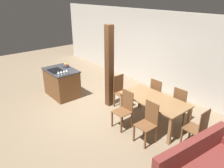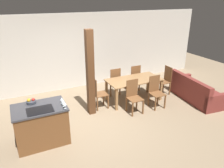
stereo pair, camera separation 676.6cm
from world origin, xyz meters
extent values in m
plane|color=#847056|center=(0.00, 0.00, 0.00)|extent=(16.00, 16.00, 0.00)
cube|color=beige|center=(0.00, 2.67, 1.35)|extent=(11.20, 0.08, 2.70)
cube|color=brown|center=(-1.44, -0.27, 0.44)|extent=(1.14, 0.77, 0.88)
cube|color=#38383D|center=(-1.44, -0.27, 0.90)|extent=(1.18, 0.81, 0.04)
cube|color=black|center=(-1.44, -0.44, 0.93)|extent=(0.56, 0.40, 0.01)
cylinder|color=#383D47|center=(-1.56, 0.00, 0.96)|extent=(0.22, 0.22, 0.05)
sphere|color=red|center=(-1.51, 0.00, 1.00)|extent=(0.07, 0.07, 0.07)
sphere|color=gold|center=(-1.61, 0.00, 1.01)|extent=(0.08, 0.08, 0.08)
cylinder|color=silver|center=(-0.92, -0.60, 0.93)|extent=(0.06, 0.06, 0.00)
cylinder|color=silver|center=(-0.92, -0.60, 0.97)|extent=(0.01, 0.01, 0.08)
cone|color=silver|center=(-0.92, -0.60, 1.04)|extent=(0.08, 0.08, 0.06)
cylinder|color=silver|center=(-0.92, -0.51, 0.93)|extent=(0.06, 0.06, 0.00)
cylinder|color=silver|center=(-0.92, -0.51, 0.97)|extent=(0.01, 0.01, 0.08)
cone|color=silver|center=(-0.92, -0.51, 1.04)|extent=(0.08, 0.08, 0.06)
cylinder|color=silver|center=(-0.92, -0.42, 0.93)|extent=(0.06, 0.06, 0.00)
cylinder|color=silver|center=(-0.92, -0.42, 0.97)|extent=(0.01, 0.01, 0.08)
cone|color=silver|center=(-0.92, -0.42, 1.04)|extent=(0.08, 0.08, 0.06)
cylinder|color=silver|center=(-0.92, -0.33, 0.93)|extent=(0.06, 0.06, 0.00)
cylinder|color=silver|center=(-0.92, -0.33, 0.97)|extent=(0.01, 0.01, 0.08)
cone|color=silver|center=(-0.92, -0.33, 1.04)|extent=(0.08, 0.08, 0.06)
cube|color=olive|center=(1.64, 0.73, 0.72)|extent=(1.76, 0.88, 0.03)
cube|color=olive|center=(0.82, 0.36, 0.35)|extent=(0.07, 0.07, 0.71)
cube|color=olive|center=(2.45, 0.36, 0.35)|extent=(0.07, 0.07, 0.71)
cube|color=olive|center=(0.82, 1.10, 0.35)|extent=(0.07, 0.07, 0.71)
cube|color=olive|center=(2.45, 1.10, 0.35)|extent=(0.07, 0.07, 0.71)
cube|color=brown|center=(1.24, -0.01, 0.45)|extent=(0.40, 0.40, 0.02)
cube|color=brown|center=(1.24, 0.18, 0.72)|extent=(0.38, 0.02, 0.52)
cube|color=brown|center=(1.07, -0.19, 0.22)|extent=(0.04, 0.04, 0.44)
cube|color=brown|center=(1.42, -0.19, 0.22)|extent=(0.04, 0.04, 0.44)
cube|color=brown|center=(1.07, 0.17, 0.22)|extent=(0.04, 0.04, 0.44)
cube|color=brown|center=(1.42, 0.17, 0.22)|extent=(0.04, 0.04, 0.44)
cube|color=brown|center=(2.03, -0.01, 0.45)|extent=(0.40, 0.40, 0.02)
cube|color=brown|center=(2.03, 0.18, 0.72)|extent=(0.38, 0.02, 0.52)
cube|color=brown|center=(1.86, -0.19, 0.22)|extent=(0.04, 0.04, 0.44)
cube|color=brown|center=(2.21, -0.19, 0.22)|extent=(0.04, 0.04, 0.44)
cube|color=brown|center=(1.86, 0.17, 0.22)|extent=(0.04, 0.04, 0.44)
cube|color=brown|center=(2.21, 0.17, 0.22)|extent=(0.04, 0.04, 0.44)
cube|color=brown|center=(1.24, 1.47, 0.45)|extent=(0.40, 0.40, 0.02)
cube|color=brown|center=(1.24, 1.28, 0.72)|extent=(0.38, 0.02, 0.52)
cube|color=brown|center=(1.42, 1.64, 0.22)|extent=(0.04, 0.04, 0.44)
cube|color=brown|center=(1.07, 1.64, 0.22)|extent=(0.04, 0.04, 0.44)
cube|color=brown|center=(1.42, 1.29, 0.22)|extent=(0.04, 0.04, 0.44)
cube|color=brown|center=(1.07, 1.29, 0.22)|extent=(0.04, 0.04, 0.44)
cube|color=brown|center=(2.03, 1.47, 0.45)|extent=(0.40, 0.40, 0.02)
cube|color=brown|center=(2.03, 1.28, 0.72)|extent=(0.38, 0.02, 0.52)
cube|color=brown|center=(2.21, 1.64, 0.22)|extent=(0.04, 0.04, 0.44)
cube|color=brown|center=(1.86, 1.64, 0.22)|extent=(0.04, 0.04, 0.44)
cube|color=brown|center=(2.21, 1.29, 0.22)|extent=(0.04, 0.04, 0.44)
cube|color=brown|center=(1.86, 1.29, 0.22)|extent=(0.04, 0.04, 0.44)
cube|color=brown|center=(0.46, 0.73, 0.45)|extent=(0.40, 0.40, 0.02)
cube|color=brown|center=(0.27, 0.73, 0.72)|extent=(0.02, 0.38, 0.52)
cube|color=brown|center=(0.64, 0.55, 0.22)|extent=(0.04, 0.04, 0.44)
cube|color=brown|center=(0.64, 0.91, 0.22)|extent=(0.04, 0.04, 0.44)
cube|color=brown|center=(0.28, 0.55, 0.22)|extent=(0.04, 0.04, 0.44)
cube|color=brown|center=(0.28, 0.91, 0.22)|extent=(0.04, 0.04, 0.44)
cube|color=brown|center=(2.82, 0.73, 0.45)|extent=(0.40, 0.40, 0.02)
cube|color=brown|center=(3.01, 0.73, 0.72)|extent=(0.02, 0.38, 0.52)
cube|color=brown|center=(2.64, 0.91, 0.22)|extent=(0.04, 0.04, 0.44)
cube|color=brown|center=(2.64, 0.55, 0.22)|extent=(0.04, 0.04, 0.44)
cube|color=brown|center=(2.99, 0.91, 0.22)|extent=(0.04, 0.04, 0.44)
cube|color=brown|center=(2.99, 0.55, 0.22)|extent=(0.04, 0.04, 0.44)
cube|color=maroon|center=(3.24, -0.07, 0.61)|extent=(0.36, 1.94, 0.39)
cube|color=#4C2D19|center=(0.09, 0.53, 1.22)|extent=(0.20, 0.20, 2.44)
camera|label=1|loc=(4.76, -3.28, 3.26)|focal=35.00mm
camera|label=2|loc=(-1.81, -4.88, 3.23)|focal=35.00mm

